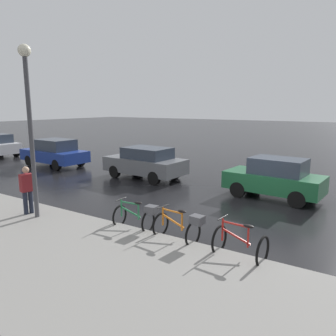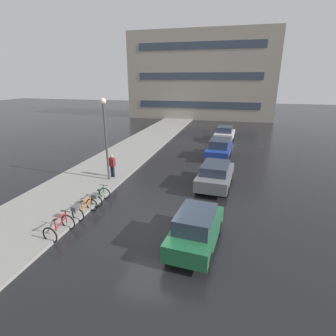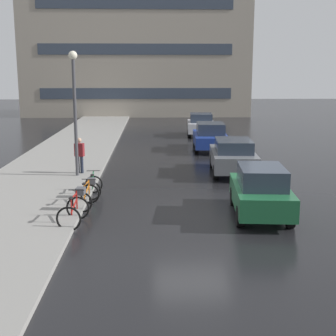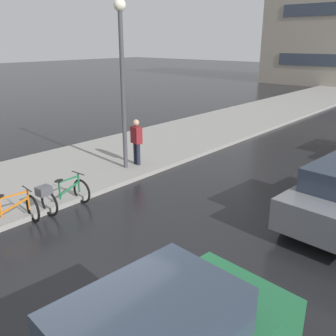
% 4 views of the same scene
% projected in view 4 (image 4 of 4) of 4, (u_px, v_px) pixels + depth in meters
% --- Properties ---
extents(ground_plane, '(140.00, 140.00, 0.00)m').
position_uv_depth(ground_plane, '(74.00, 314.00, 6.14)').
color(ground_plane, black).
extents(sidewalk_kerb, '(4.80, 60.00, 0.14)m').
position_uv_depth(sidewalk_kerb, '(179.00, 138.00, 16.98)').
color(sidewalk_kerb, gray).
rests_on(sidewalk_kerb, ground).
extents(bicycle_second, '(0.82, 1.47, 0.93)m').
position_uv_depth(bicycle_second, '(3.00, 212.00, 8.65)').
color(bicycle_second, black).
rests_on(bicycle_second, ground).
extents(bicycle_third, '(0.74, 1.38, 0.90)m').
position_uv_depth(bicycle_third, '(61.00, 194.00, 9.69)').
color(bicycle_third, black).
rests_on(bicycle_third, ground).
extents(pedestrian, '(0.44, 0.32, 1.73)m').
position_uv_depth(pedestrian, '(137.00, 141.00, 12.85)').
color(pedestrian, '#1E2333').
rests_on(pedestrian, ground).
extents(streetlamp, '(0.37, 0.37, 5.44)m').
position_uv_depth(streetlamp, '(122.00, 67.00, 11.72)').
color(streetlamp, '#424247').
rests_on(streetlamp, ground).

